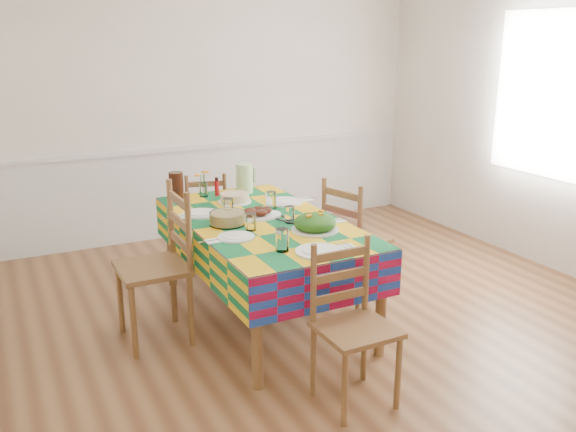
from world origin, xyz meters
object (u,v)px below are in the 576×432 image
Objects in this scene: dining_table at (262,231)px; chair_left at (159,266)px; meat_platter at (258,213)px; green_pitcher at (244,178)px; chair_near at (352,326)px; chair_right at (353,241)px; chair_far at (206,219)px; tea_pitcher at (176,186)px.

chair_left is (-0.75, -0.00, -0.14)m from dining_table.
chair_left is (-0.75, -0.08, -0.25)m from meat_platter.
green_pitcher is 2.02m from chair_near.
chair_right is at bearing -54.53° from green_pitcher.
chair_near is at bearing -90.04° from meat_platter.
dining_table is 0.78m from chair_right.
dining_table is at bearing 90.06° from chair_left.
chair_right is at bearing 136.70° from chair_far.
tea_pitcher is at bearing 62.40° from chair_far.
chair_right reaches higher than chair_far.
chair_left is at bearing 73.76° from chair_right.
chair_far is at bearing 89.40° from chair_near.
tea_pitcher is 1.44m from chair_right.
tea_pitcher reaches higher than dining_table.
chair_far is (-0.01, 1.20, -0.24)m from dining_table.
meat_platter is at bearing 67.42° from chair_right.
chair_near is at bearing -95.62° from green_pitcher.
dining_table is 7.85× the size of green_pitcher.
chair_near is 1.07× the size of chair_far.
chair_far is 1.41m from chair_left.
chair_far is at bearing 90.47° from dining_table.
dining_table is at bearing -103.96° from green_pitcher.
tea_pitcher is at bearing 39.17° from chair_right.
chair_far is 0.81× the size of chair_left.
chair_left reaches higher than chair_far.
chair_near is (-0.19, -1.97, -0.41)m from green_pitcher.
tea_pitcher reaches higher than meat_platter.
green_pitcher is (0.19, 0.70, 0.09)m from meat_platter.
chair_left is 1.50m from chair_right.
chair_left reaches higher than chair_right.
chair_far is at bearing 148.36° from chair_left.
dining_table is 1.80× the size of chair_left.
meat_platter is at bearing 96.00° from chair_left.
green_pitcher is at bearing 83.56° from chair_near.
tea_pitcher is (-0.38, 0.78, 0.19)m from dining_table.
chair_right is (1.50, -0.01, -0.05)m from chair_left.
meat_platter is at bearing 104.90° from chair_far.
chair_far is (-0.01, 1.12, -0.35)m from meat_platter.
meat_platter is 0.73m from green_pitcher.
chair_near is 1.41m from chair_left.
meat_platter is 0.41× the size of chair_far.
green_pitcher is 0.64m from chair_far.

